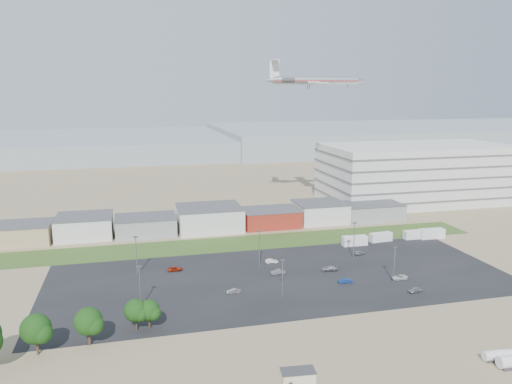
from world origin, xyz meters
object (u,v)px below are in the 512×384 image
object	(u,v)px
parked_car_7	(278,272)
parked_car_12	(329,269)
parked_car_1	(345,281)
storage_tank_nw	(493,355)
portable_shed	(298,378)
box_trailer_a	(355,241)
parked_car_8	(359,253)
parked_car_0	(400,277)
parked_car_4	(234,291)
airliner	(316,80)
parked_car_2	(415,290)
parked_car_11	(272,261)
parked_car_9	(175,269)

from	to	relation	value
parked_car_7	parked_car_12	size ratio (longest dim) A/B	0.91
parked_car_1	storage_tank_nw	bearing A→B (deg)	17.32
portable_shed	parked_car_12	size ratio (longest dim) A/B	1.29
box_trailer_a	parked_car_12	size ratio (longest dim) A/B	1.82
parked_car_8	parked_car_12	world-z (taller)	parked_car_12
parked_car_0	parked_car_4	distance (m)	43.69
parked_car_12	parked_car_7	bearing A→B (deg)	-86.17
parked_car_4	parked_car_0	bearing A→B (deg)	89.20
box_trailer_a	airliner	world-z (taller)	airliner
parked_car_1	parked_car_2	size ratio (longest dim) A/B	1.00
parked_car_2	parked_car_4	world-z (taller)	parked_car_2
parked_car_1	parked_car_12	world-z (taller)	parked_car_12
parked_car_2	parked_car_8	size ratio (longest dim) A/B	0.99
parked_car_0	parked_car_11	bearing A→B (deg)	-122.57
portable_shed	parked_car_0	size ratio (longest dim) A/B	1.39
parked_car_1	parked_car_12	distance (m)	9.21
airliner	parked_car_7	distance (m)	94.68
parked_car_0	parked_car_1	world-z (taller)	parked_car_1
parked_car_0	parked_car_1	size ratio (longest dim) A/B	1.13
parked_car_1	parked_car_2	xyz separation A→B (m)	(13.96, -9.79, 0.02)
storage_tank_nw	airliner	world-z (taller)	airliner
parked_car_0	parked_car_1	xyz separation A→B (m)	(-14.73, 1.16, 0.03)
parked_car_9	parked_car_12	world-z (taller)	parked_car_12
parked_car_1	parked_car_8	size ratio (longest dim) A/B	0.99
parked_car_12	airliner	bearing A→B (deg)	170.78
storage_tank_nw	parked_car_4	size ratio (longest dim) A/B	1.06
parked_car_4	parked_car_11	bearing A→B (deg)	142.75
storage_tank_nw	parked_car_9	size ratio (longest dim) A/B	0.90
parked_car_7	parked_car_8	size ratio (longest dim) A/B	1.09
parked_car_8	parked_car_11	distance (m)	27.38
parked_car_4	parked_car_7	xyz separation A→B (m)	(14.09, 9.82, 0.10)
airliner	portable_shed	bearing A→B (deg)	-105.07
parked_car_1	parked_car_7	distance (m)	17.99
parked_car_12	storage_tank_nw	bearing A→B (deg)	20.09
box_trailer_a	parked_car_11	bearing A→B (deg)	-161.48
parked_car_12	parked_car_9	bearing A→B (deg)	-96.35
parked_car_0	parked_car_2	bearing A→B (deg)	-2.61
airliner	parked_car_1	distance (m)	98.28
portable_shed	airliner	bearing A→B (deg)	73.98
box_trailer_a	parked_car_2	size ratio (longest dim) A/B	2.22
parked_car_2	parked_car_9	world-z (taller)	parked_car_2
parked_car_2	parked_car_9	size ratio (longest dim) A/B	0.90
storage_tank_nw	parked_car_9	world-z (taller)	storage_tank_nw
parked_car_2	parked_car_0	bearing A→B (deg)	167.93
parked_car_11	parked_car_2	bearing A→B (deg)	-131.91
portable_shed	parked_car_4	bearing A→B (deg)	99.11
parked_car_1	parked_car_12	bearing A→B (deg)	-173.40
portable_shed	parked_car_7	xyz separation A→B (m)	(11.50, 50.31, -0.77)
box_trailer_a	parked_car_4	bearing A→B (deg)	-146.97
portable_shed	parked_car_11	bearing A→B (deg)	83.76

